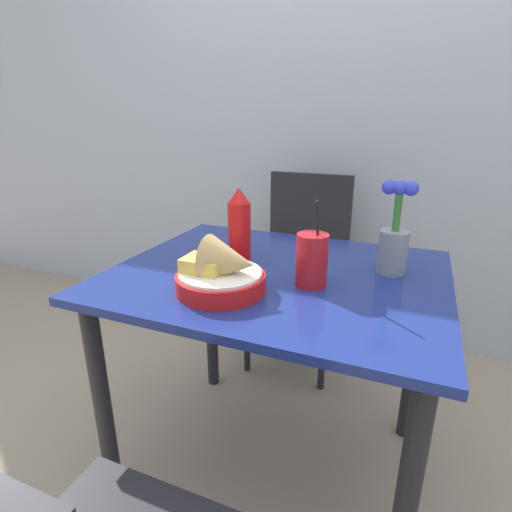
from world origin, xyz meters
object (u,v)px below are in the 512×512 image
object	(u,v)px
drink_cup	(312,262)
flower_vase	(394,239)
chair_far_window	(304,254)
ketchup_bottle	(239,227)
food_basket	(223,273)

from	to	relation	value
drink_cup	flower_vase	world-z (taller)	flower_vase
chair_far_window	flower_vase	distance (m)	0.83
chair_far_window	ketchup_bottle	bearing A→B (deg)	-90.94
drink_cup	flower_vase	xyz separation A→B (m)	(0.19, 0.18, 0.03)
chair_far_window	flower_vase	size ratio (longest dim) A/B	3.38
ketchup_bottle	chair_far_window	bearing A→B (deg)	89.06
ketchup_bottle	flower_vase	size ratio (longest dim) A/B	0.87
chair_far_window	food_basket	bearing A→B (deg)	-87.23
food_basket	flower_vase	bearing A→B (deg)	38.15
chair_far_window	food_basket	xyz separation A→B (m)	(0.05, -0.94, 0.26)
chair_far_window	food_basket	size ratio (longest dim) A/B	3.89
ketchup_bottle	food_basket	bearing A→B (deg)	-75.76
chair_far_window	drink_cup	bearing A→B (deg)	-73.33
ketchup_bottle	drink_cup	size ratio (longest dim) A/B	0.97
ketchup_bottle	drink_cup	xyz separation A→B (m)	(0.25, -0.10, -0.05)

